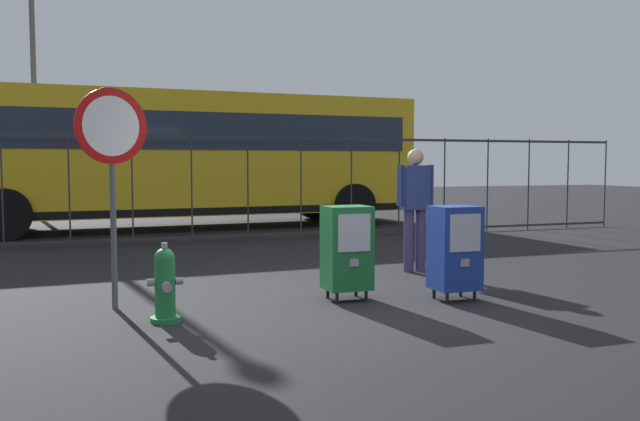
{
  "coord_description": "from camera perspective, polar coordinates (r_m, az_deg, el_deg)",
  "views": [
    {
      "loc": [
        -2.46,
        -6.54,
        1.49
      ],
      "look_at": [
        0.3,
        1.2,
        0.9
      ],
      "focal_mm": 37.78,
      "sensor_mm": 36.0,
      "label": 1
    }
  ],
  "objects": [
    {
      "name": "ground_plane",
      "position": [
        7.15,
        0.98,
        -7.93
      ],
      "size": [
        60.0,
        60.0,
        0.0
      ],
      "primitive_type": "plane",
      "color": "black"
    },
    {
      "name": "fire_hydrant",
      "position": [
        6.45,
        -13.0,
        -6.16
      ],
      "size": [
        0.33,
        0.31,
        0.75
      ],
      "color": "#1E7238",
      "rests_on": "ground_plane"
    },
    {
      "name": "newspaper_box_primary",
      "position": [
        7.41,
        11.35,
        -3.1
      ],
      "size": [
        0.48,
        0.42,
        1.02
      ],
      "color": "black",
      "rests_on": "ground_plane"
    },
    {
      "name": "newspaper_box_secondary",
      "position": [
        7.27,
        2.3,
        -3.16
      ],
      "size": [
        0.48,
        0.42,
        1.02
      ],
      "color": "black",
      "rests_on": "ground_plane"
    },
    {
      "name": "stop_sign",
      "position": [
        7.07,
        -17.22,
        4.82
      ],
      "size": [
        0.71,
        0.31,
        2.23
      ],
      "color": "#4C4F54",
      "rests_on": "ground_plane"
    },
    {
      "name": "pedestrian",
      "position": [
        9.22,
        8.06,
        0.69
      ],
      "size": [
        0.55,
        0.22,
        1.67
      ],
      "color": "#382D51",
      "rests_on": "ground_plane"
    },
    {
      "name": "fence_barrier",
      "position": [
        12.7,
        -8.45,
        1.92
      ],
      "size": [
        18.03,
        0.04,
        2.0
      ],
      "color": "#2D2D33",
      "rests_on": "ground_plane"
    },
    {
      "name": "bus_near",
      "position": [
        15.62,
        -11.43,
        4.81
      ],
      "size": [
        10.61,
        3.19,
        3.0
      ],
      "rotation": [
        0.0,
        0.0,
        0.05
      ],
      "color": "gold",
      "rests_on": "ground_plane"
    },
    {
      "name": "street_light_near_left",
      "position": [
        19.99,
        -23.18,
        13.51
      ],
      "size": [
        0.32,
        0.32,
        8.58
      ],
      "color": "#4C4F54",
      "rests_on": "ground_plane"
    }
  ]
}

